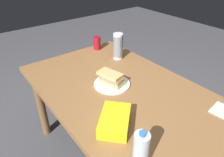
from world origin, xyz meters
name	(u,v)px	position (x,y,z in m)	size (l,w,h in m)	color
dining_table	(122,100)	(0.00, 0.00, 0.63)	(1.50, 0.92, 0.72)	olive
paper_plate	(112,84)	(0.09, 0.02, 0.73)	(0.25, 0.25, 0.01)	white
sandwich	(111,78)	(0.10, 0.02, 0.78)	(0.20, 0.14, 0.08)	#DBB26B
soda_can_red	(97,43)	(0.66, -0.24, 0.78)	(0.07, 0.07, 0.12)	maroon
chip_bag	(115,120)	(-0.23, 0.25, 0.76)	(0.23, 0.15, 0.07)	yellow
water_bottle_tall	(141,150)	(-0.48, 0.31, 0.82)	(0.07, 0.07, 0.20)	silver
plastic_cup_stack	(118,46)	(0.39, -0.28, 0.83)	(0.08, 0.08, 0.22)	silver
paper_napkin	(224,111)	(-0.53, -0.32, 0.73)	(0.13, 0.13, 0.01)	white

